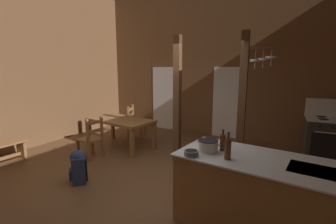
{
  "coord_description": "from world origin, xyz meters",
  "views": [
    {
      "loc": [
        2.23,
        -3.3,
        2.0
      ],
      "look_at": [
        0.0,
        0.67,
        1.17
      ],
      "focal_mm": 25.46,
      "sensor_mm": 36.0,
      "label": 1
    }
  ],
  "objects": [
    {
      "name": "bottle_tall_on_counter",
      "position": [
        1.53,
        -0.6,
        1.07
      ],
      "size": [
        0.08,
        0.08,
        0.34
      ],
      "color": "#56331E",
      "rests_on": "kitchen_island"
    },
    {
      "name": "dining_table",
      "position": [
        -1.72,
        1.27,
        0.65
      ],
      "size": [
        1.8,
        1.11,
        0.74
      ],
      "color": "olive",
      "rests_on": "ground_plane"
    },
    {
      "name": "mixing_bowl_on_counter",
      "position": [
        1.1,
        -0.7,
        0.97
      ],
      "size": [
        0.18,
        0.18,
        0.07
      ],
      "color": "slate",
      "rests_on": "kitchen_island"
    },
    {
      "name": "ladderback_chair_by_post",
      "position": [
        -1.8,
        0.35,
        0.45
      ],
      "size": [
        0.48,
        0.48,
        0.95
      ],
      "color": "olive",
      "rests_on": "ground_plane"
    },
    {
      "name": "support_post_with_pot_rack",
      "position": [
        1.3,
        1.29,
        1.45
      ],
      "size": [
        0.63,
        0.24,
        2.68
      ],
      "color": "brown",
      "rests_on": "ground_plane"
    },
    {
      "name": "glazed_door_back_left",
      "position": [
        -1.67,
        3.5,
        1.02
      ],
      "size": [
        1.0,
        0.01,
        2.05
      ],
      "primitive_type": "cube",
      "color": "white",
      "rests_on": "ground_plane"
    },
    {
      "name": "stockpot_on_counter",
      "position": [
        1.23,
        -0.45,
        1.01
      ],
      "size": [
        0.33,
        0.26,
        0.15
      ],
      "color": "silver",
      "rests_on": "kitchen_island"
    },
    {
      "name": "ladderback_chair_near_window",
      "position": [
        -1.93,
        2.14,
        0.45
      ],
      "size": [
        0.55,
        0.55,
        0.95
      ],
      "color": "olive",
      "rests_on": "ground_plane"
    },
    {
      "name": "ground_plane",
      "position": [
        0.0,
        0.0,
        -0.05
      ],
      "size": [
        8.24,
        7.8,
        0.1
      ],
      "primitive_type": "cube",
      "color": "brown"
    },
    {
      "name": "support_post_center",
      "position": [
        -0.07,
        1.2,
        1.34
      ],
      "size": [
        0.14,
        0.14,
        2.68
      ],
      "color": "brown",
      "rests_on": "ground_plane"
    },
    {
      "name": "stove_range",
      "position": [
        2.94,
        2.87,
        0.48
      ],
      "size": [
        1.19,
        0.89,
        1.32
      ],
      "color": "#2F2F2F",
      "rests_on": "ground_plane"
    },
    {
      "name": "backpack",
      "position": [
        -1.1,
        -0.62,
        0.31
      ],
      "size": [
        0.39,
        0.39,
        0.6
      ],
      "color": "navy",
      "rests_on": "ground_plane"
    },
    {
      "name": "kitchen_island",
      "position": [
        1.96,
        -0.4,
        0.47
      ],
      "size": [
        2.24,
        1.15,
        0.93
      ],
      "color": "olive",
      "rests_on": "ground_plane"
    },
    {
      "name": "wall_back",
      "position": [
        0.0,
        3.57,
        2.17
      ],
      "size": [
        8.24,
        0.14,
        4.33
      ],
      "primitive_type": "cube",
      "color": "brown",
      "rests_on": "ground_plane"
    },
    {
      "name": "glazed_panel_back_right",
      "position": [
        0.37,
        3.5,
        1.02
      ],
      "size": [
        0.84,
        0.01,
        2.05
      ],
      "primitive_type": "cube",
      "color": "white",
      "rests_on": "ground_plane"
    },
    {
      "name": "wall_left",
      "position": [
        -3.79,
        0.0,
        2.17
      ],
      "size": [
        0.14,
        7.8,
        4.33
      ],
      "primitive_type": "cube",
      "color": "brown",
      "rests_on": "ground_plane"
    },
    {
      "name": "bottle_short_on_counter",
      "position": [
        1.39,
        -0.33,
        1.05
      ],
      "size": [
        0.07,
        0.07,
        0.29
      ],
      "color": "#56331E",
      "rests_on": "kitchen_island"
    }
  ]
}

